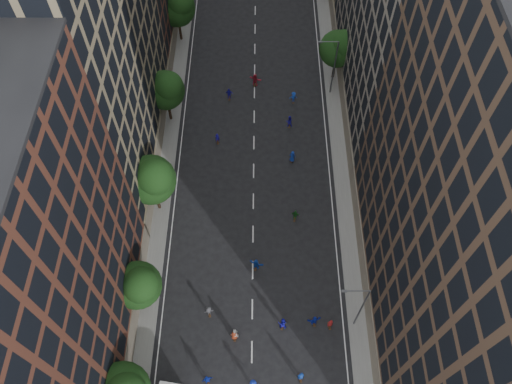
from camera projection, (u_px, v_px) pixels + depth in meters
ground at (254, 119)px, 67.28m from camera, size 240.00×240.00×0.00m
sidewalk_left at (171, 79)px, 71.34m from camera, size 4.00×105.00×0.15m
sidewalk_right at (338, 80)px, 71.26m from camera, size 4.00×105.00×0.15m
bldg_left_a at (8, 272)px, 38.97m from camera, size 14.00×22.00×30.00m
bldg_left_b at (65, 44)px, 50.36m from camera, size 14.00×26.00×34.00m
bldg_right_a at (497, 211)px, 38.52m from camera, size 14.00×30.00×36.00m
tree_left_1 at (139, 285)px, 48.43m from camera, size 4.80×4.80×8.21m
tree_left_2 at (152, 179)px, 54.27m from camera, size 5.60×5.60×9.45m
tree_left_3 at (166, 89)px, 62.36m from camera, size 5.00×5.00×8.58m
tree_left_4 at (178, 6)px, 70.82m from camera, size 5.40×5.40×9.08m
tree_right_a at (339, 47)px, 66.80m from camera, size 5.00×5.00×8.39m
streetlamp_near at (360, 306)px, 47.68m from camera, size 2.64×0.22×9.06m
streetlamp_far at (333, 65)px, 65.64m from camera, size 2.64×0.22×9.06m
skater_1 at (301, 376)px, 48.24m from camera, size 0.75×0.57×1.85m
skater_2 at (282, 323)px, 51.06m from camera, size 1.01×0.83×1.90m
skater_4 at (207, 380)px, 48.09m from camera, size 1.15×0.79×1.81m
skater_5 at (314, 321)px, 51.38m from camera, size 1.53×0.79×1.58m
skater_6 at (234, 335)px, 50.53m from camera, size 0.85×0.62×1.62m
skater_7 at (330, 324)px, 51.19m from camera, size 0.63×0.46×1.61m
skater_8 at (234, 334)px, 50.54m from camera, size 1.00×0.86×1.77m
skater_9 at (209, 311)px, 51.95m from camera, size 1.08×0.77×1.51m
skater_10 at (295, 215)px, 58.13m from camera, size 1.09×0.63×1.74m
skater_11 at (256, 264)px, 54.73m from camera, size 1.68×1.04×1.73m
skater_12 at (292, 157)px, 62.78m from camera, size 1.01×0.86×1.75m
skater_13 at (217, 138)px, 64.50m from camera, size 0.62×0.46×1.58m
skater_14 at (289, 121)px, 65.89m from camera, size 0.93×0.75×1.82m
skater_15 at (293, 97)px, 68.36m from camera, size 1.14×0.72×1.69m
skater_16 at (229, 94)px, 68.63m from camera, size 1.05×0.46×1.77m
skater_17 at (255, 80)px, 69.99m from camera, size 1.86×1.24×1.92m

